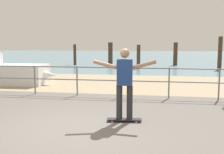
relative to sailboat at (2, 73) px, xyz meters
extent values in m
cube|color=#605B56|center=(5.19, -6.72, -0.52)|extent=(24.00, 10.00, 0.04)
cube|color=tan|center=(5.19, 1.28, -0.52)|extent=(24.00, 6.00, 0.04)
cube|color=slate|center=(5.19, 29.28, -0.52)|extent=(72.00, 50.00, 0.04)
cylinder|color=slate|center=(2.61, -2.12, 0.00)|extent=(0.05, 0.05, 1.05)
cylinder|color=slate|center=(4.19, -2.12, 0.00)|extent=(0.05, 0.05, 1.05)
cylinder|color=slate|center=(5.78, -2.12, 0.00)|extent=(0.05, 0.05, 1.05)
cylinder|color=slate|center=(7.36, -2.12, 0.00)|extent=(0.05, 0.05, 1.05)
cylinder|color=slate|center=(8.94, -2.12, 0.00)|extent=(0.05, 0.05, 1.05)
cylinder|color=slate|center=(3.40, -2.12, 0.50)|extent=(14.23, 0.04, 0.04)
cylinder|color=slate|center=(3.40, -2.12, 0.05)|extent=(14.23, 0.04, 0.04)
cone|color=silver|center=(2.04, 0.07, -0.07)|extent=(1.12, 0.80, 0.77)
cube|color=black|center=(6.23, -5.07, -0.45)|extent=(0.82, 0.28, 0.02)
cylinder|color=#E5598C|center=(6.50, -4.96, -0.49)|extent=(0.06, 0.04, 0.06)
cylinder|color=#E5598C|center=(6.52, -5.12, -0.49)|extent=(0.06, 0.04, 0.06)
cylinder|color=#E5598C|center=(5.94, -5.02, -0.49)|extent=(0.06, 0.04, 0.06)
cylinder|color=#E5598C|center=(5.96, -5.18, -0.49)|extent=(0.06, 0.04, 0.06)
cylinder|color=#26262B|center=(6.35, -5.06, -0.04)|extent=(0.14, 0.14, 0.80)
cylinder|color=#26262B|center=(6.11, -5.08, -0.04)|extent=(0.14, 0.14, 0.80)
cube|color=navy|center=(6.23, -5.07, 0.66)|extent=(0.38, 0.24, 0.60)
sphere|color=#9E755B|center=(6.23, -5.07, 1.10)|extent=(0.22, 0.22, 0.22)
cylinder|color=#9E755B|center=(6.67, -5.02, 0.84)|extent=(0.56, 0.15, 0.23)
cylinder|color=#9E755B|center=(5.79, -5.12, 0.84)|extent=(0.56, 0.15, 0.23)
cylinder|color=#422D1E|center=(-0.03, 11.17, 0.36)|extent=(0.24, 0.24, 1.76)
cylinder|color=#422D1E|center=(2.79, 12.71, 0.44)|extent=(0.40, 0.40, 1.92)
cylinder|color=#422D1E|center=(5.60, 8.32, 0.35)|extent=(0.26, 0.26, 1.74)
cylinder|color=#422D1E|center=(8.42, 12.10, 0.43)|extent=(0.34, 0.34, 1.92)
cylinder|color=#422D1E|center=(11.23, 8.71, 0.63)|extent=(0.28, 0.28, 2.32)
camera|label=1|loc=(6.98, -11.24, 1.32)|focal=43.63mm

